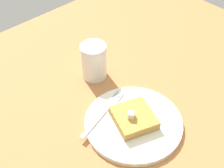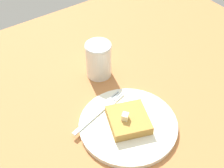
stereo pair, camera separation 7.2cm
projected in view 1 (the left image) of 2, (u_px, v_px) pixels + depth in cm
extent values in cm
cube|color=#AE6E3D|center=(149.00, 116.00, 72.78)|extent=(105.08, 105.08, 2.56)
cylinder|color=silver|center=(132.00, 122.00, 69.13)|extent=(21.66, 21.66, 1.13)
torus|color=#372C34|center=(132.00, 121.00, 69.02)|extent=(21.66, 21.66, 0.80)
cube|color=#B2843B|center=(133.00, 117.00, 68.00)|extent=(11.00, 10.81, 2.15)
cube|color=beige|center=(132.00, 115.00, 65.96)|extent=(1.95, 1.98, 1.47)
cube|color=silver|center=(95.00, 122.00, 68.04)|extent=(3.45, 9.89, 0.36)
cube|color=silver|center=(111.00, 104.00, 71.96)|extent=(2.85, 3.27, 0.36)
cube|color=silver|center=(114.00, 95.00, 74.11)|extent=(1.14, 3.17, 0.36)
cube|color=silver|center=(116.00, 96.00, 73.90)|extent=(1.14, 3.17, 0.36)
cube|color=silver|center=(118.00, 97.00, 73.69)|extent=(1.14, 3.17, 0.36)
cube|color=silver|center=(120.00, 98.00, 73.48)|extent=(1.14, 3.17, 0.36)
cylinder|color=#461908|center=(94.00, 64.00, 78.57)|extent=(5.88, 5.88, 7.32)
cylinder|color=silver|center=(94.00, 61.00, 77.85)|extent=(6.40, 6.40, 9.41)
torus|color=silver|center=(93.00, 48.00, 74.90)|extent=(6.64, 6.64, 0.50)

